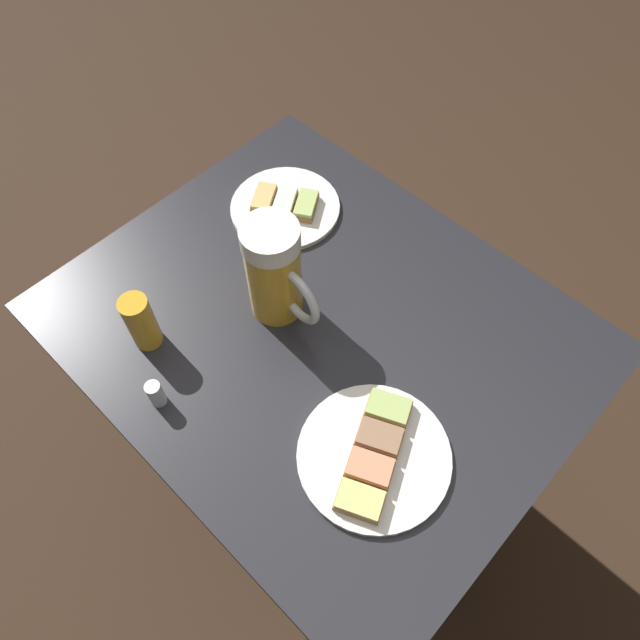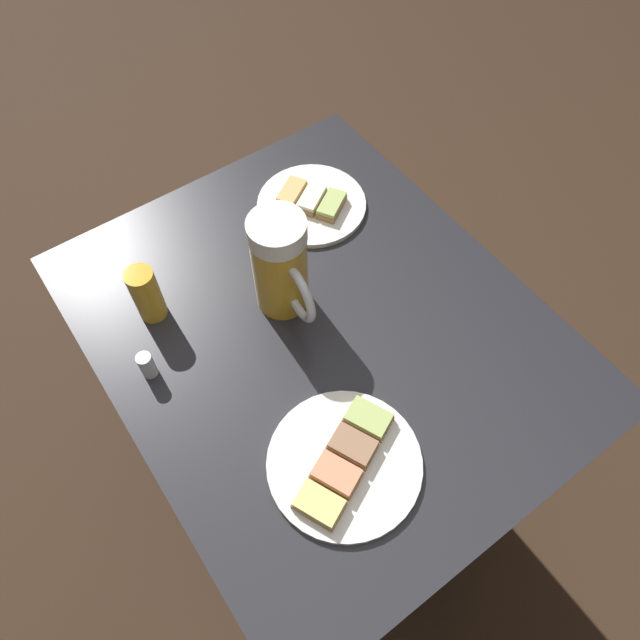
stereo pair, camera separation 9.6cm
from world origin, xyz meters
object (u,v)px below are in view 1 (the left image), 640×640
Objects in this scene: beer_glass_small at (141,322)px; salt_shaker at (156,394)px; plate_near at (374,455)px; beer_mug at (276,273)px; plate_far at (285,206)px.

beer_glass_small reaches higher than salt_shaker.
beer_glass_small is (-0.40, -0.10, 0.04)m from plate_near.
beer_glass_small is (-0.11, -0.19, -0.04)m from beer_mug.
salt_shaker is (0.14, -0.41, 0.02)m from plate_far.
beer_mug is (0.15, -0.16, 0.09)m from plate_far.
plate_near is 4.51× the size of salt_shaker.
beer_mug is 0.22m from beer_glass_small.
salt_shaker is at bearing -70.89° from plate_far.
beer_mug reaches higher than beer_glass_small.
plate_near is 0.34m from salt_shaker.
beer_glass_small is 2.14× the size of salt_shaker.
beer_mug reaches higher than plate_near.
beer_glass_small reaches higher than plate_far.
plate_near is at bearing 14.68° from beer_glass_small.
plate_near is 1.17× the size of beer_mug.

